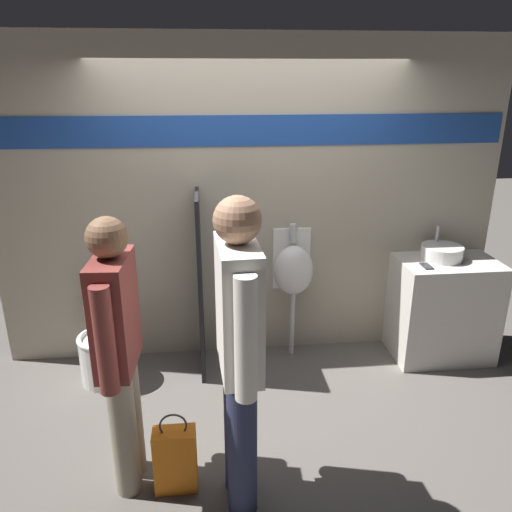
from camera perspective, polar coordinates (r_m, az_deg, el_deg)
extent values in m
plane|color=#5B5651|center=(4.22, 0.24, -14.33)|extent=(16.00, 16.00, 0.00)
cube|color=#B2A893|center=(4.22, -0.60, 5.82)|extent=(4.26, 0.06, 2.70)
cube|color=#1E479E|center=(4.07, -0.59, 14.14)|extent=(4.18, 0.01, 0.24)
cube|color=silver|center=(4.70, 20.56, -5.68)|extent=(0.84, 0.55, 0.90)
cylinder|color=white|center=(4.53, 20.47, 0.38)|extent=(0.35, 0.35, 0.12)
cylinder|color=silver|center=(4.60, 20.01, 2.40)|extent=(0.03, 0.03, 0.14)
cube|color=#232328|center=(4.33, 18.92, -1.10)|extent=(0.07, 0.14, 0.01)
cube|color=black|center=(4.11, -6.38, -3.34)|extent=(0.03, 0.53, 1.53)
cylinder|color=silver|center=(4.48, 4.14, -7.65)|extent=(0.04, 0.04, 0.61)
ellipsoid|color=white|center=(4.27, 4.30, -1.64)|extent=(0.35, 0.24, 0.44)
cube|color=white|center=(4.36, 4.05, -0.27)|extent=(0.33, 0.02, 0.55)
cylinder|color=silver|center=(4.25, 4.22, 2.63)|extent=(0.06, 0.06, 0.16)
cylinder|color=white|center=(4.35, -16.80, -11.22)|extent=(0.40, 0.40, 0.38)
torus|color=white|center=(4.25, -17.08, -8.88)|extent=(0.42, 0.42, 0.04)
cube|color=white|center=(4.44, -16.61, -5.25)|extent=(0.36, 0.16, 0.35)
cylinder|color=silver|center=(4.32, -16.98, -2.33)|extent=(0.06, 0.06, 0.14)
cylinder|color=#282D4C|center=(2.96, -1.58, -20.82)|extent=(0.17, 0.17, 0.89)
cylinder|color=#282D4C|center=(3.09, -2.03, -18.71)|extent=(0.17, 0.17, 0.89)
cube|color=silver|center=(2.59, -2.00, -6.00)|extent=(0.23, 0.47, 0.71)
cylinder|color=silver|center=(2.37, -1.18, -9.54)|extent=(0.11, 0.11, 0.65)
cylinder|color=silver|center=(2.84, -2.66, -4.32)|extent=(0.11, 0.11, 0.65)
sphere|color=#A87A5B|center=(2.42, -2.14, 4.14)|extent=(0.24, 0.24, 0.24)
cylinder|color=gray|center=(3.18, -14.85, -19.00)|extent=(0.15, 0.15, 0.82)
cylinder|color=gray|center=(3.31, -14.28, -17.25)|extent=(0.15, 0.15, 0.82)
cube|color=brown|center=(2.86, -15.83, -6.32)|extent=(0.21, 0.44, 0.65)
cylinder|color=brown|center=(2.66, -16.89, -9.27)|extent=(0.10, 0.10, 0.60)
cylinder|color=brown|center=(3.09, -14.82, -4.87)|extent=(0.10, 0.10, 0.60)
sphere|color=brown|center=(2.70, -16.69, 2.05)|extent=(0.22, 0.22, 0.22)
cube|color=orange|center=(3.27, -9.19, -22.00)|extent=(0.25, 0.14, 0.41)
torus|color=#4C4742|center=(3.11, -9.46, -18.60)|extent=(0.16, 0.01, 0.16)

